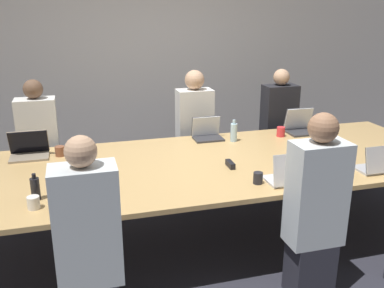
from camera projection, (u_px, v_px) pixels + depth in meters
ground_plane at (204, 238)px, 4.10m from camera, size 24.00×24.00×0.00m
curtain_wall at (155, 62)px, 5.73m from camera, size 12.00×0.06×2.80m
conference_table at (204, 167)px, 3.87m from camera, size 4.70×1.65×0.77m
laptop_near_left at (74, 197)px, 3.00m from camera, size 0.33×0.23×0.23m
person_near_left at (89, 248)px, 2.66m from camera, size 0.40×0.24×1.41m
cup_near_left at (34, 203)px, 2.96m from camera, size 0.09×0.09×0.09m
bottle_near_left at (35, 189)px, 3.09m from camera, size 0.07×0.07×0.20m
laptop_far_right at (300, 125)px, 4.75m from camera, size 0.32×0.27×0.27m
person_far_right at (278, 129)px, 5.22m from camera, size 0.40×0.24×1.41m
cup_far_right at (281, 132)px, 4.60m from camera, size 0.09×0.09×0.10m
laptop_near_midright at (288, 175)px, 3.37m from camera, size 0.31×0.26×0.26m
person_near_midright at (315, 211)px, 3.10m from camera, size 0.40×0.24×1.43m
cup_near_midright at (258, 178)px, 3.38m from camera, size 0.08×0.08×0.09m
laptop_far_center at (207, 132)px, 4.53m from camera, size 0.31×0.23×0.23m
person_far_center at (194, 134)px, 4.95m from camera, size 0.40×0.24×1.44m
bottle_far_center at (234, 132)px, 4.42m from camera, size 0.07×0.07×0.23m
laptop_far_left at (29, 149)px, 3.98m from camera, size 0.35×0.26×0.25m
person_far_left at (40, 149)px, 4.49m from camera, size 0.40×0.24×1.42m
cup_far_left at (60, 151)px, 4.01m from camera, size 0.09×0.09×0.09m
laptop_near_right at (378, 164)px, 3.62m from camera, size 0.32×0.24×0.24m
bottle_near_right at (342, 160)px, 3.62m from camera, size 0.06×0.06×0.23m
stapler at (230, 164)px, 3.74m from camera, size 0.05×0.15×0.05m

